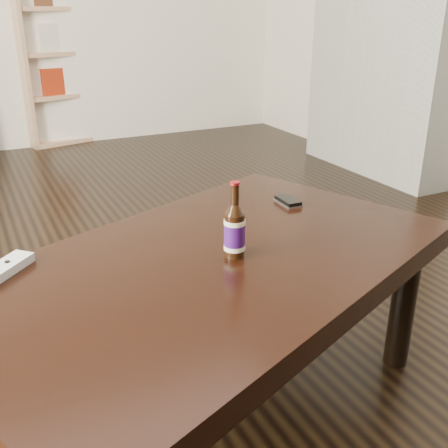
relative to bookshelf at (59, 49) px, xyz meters
name	(u,v)px	position (x,y,z in m)	size (l,w,h in m)	color
floor	(83,342)	(-0.58, -3.18, -0.78)	(5.00, 6.00, 0.01)	black
bookshelf	(59,49)	(0.00, 0.00, 0.00)	(0.86, 0.54, 1.49)	tan
coffee_table	(212,280)	(-0.32, -3.69, -0.35)	(1.50, 1.20, 0.49)	black
beer_bottle	(235,231)	(-0.26, -3.71, -0.21)	(0.06, 0.06, 0.20)	black
phone	(288,201)	(0.08, -3.44, -0.27)	(0.06, 0.10, 0.02)	#A5A5A7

